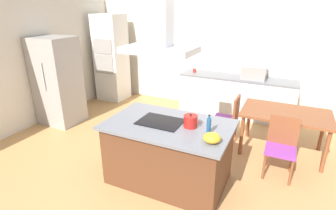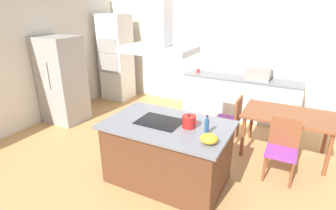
# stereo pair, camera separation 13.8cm
# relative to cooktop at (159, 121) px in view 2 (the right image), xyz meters

# --- Properties ---
(ground) EXTENTS (16.00, 16.00, 0.00)m
(ground) POSITION_rel_cooktop_xyz_m (0.12, 1.50, -0.91)
(ground) COLOR tan
(wall_back) EXTENTS (7.20, 0.10, 2.70)m
(wall_back) POSITION_rel_cooktop_xyz_m (0.12, 3.25, 0.44)
(wall_back) COLOR beige
(wall_back) RESTS_ON ground
(wall_left) EXTENTS (0.10, 8.80, 2.70)m
(wall_left) POSITION_rel_cooktop_xyz_m (-3.33, 1.00, 0.44)
(wall_left) COLOR beige
(wall_left) RESTS_ON ground
(kitchen_island) EXTENTS (1.71, 1.07, 0.90)m
(kitchen_island) POSITION_rel_cooktop_xyz_m (0.12, 0.00, -0.45)
(kitchen_island) COLOR #59331E
(kitchen_island) RESTS_ON ground
(cooktop) EXTENTS (0.60, 0.44, 0.01)m
(cooktop) POSITION_rel_cooktop_xyz_m (0.00, 0.00, 0.00)
(cooktop) COLOR black
(cooktop) RESTS_ON kitchen_island
(tea_kettle) EXTENTS (0.23, 0.18, 0.19)m
(tea_kettle) POSITION_rel_cooktop_xyz_m (0.43, 0.03, 0.07)
(tea_kettle) COLOR #B21E19
(tea_kettle) RESTS_ON kitchen_island
(olive_oil_bottle) EXTENTS (0.06, 0.06, 0.26)m
(olive_oil_bottle) POSITION_rel_cooktop_xyz_m (0.70, -0.05, 0.10)
(olive_oil_bottle) COLOR navy
(olive_oil_bottle) RESTS_ON kitchen_island
(mixing_bowl) EXTENTS (0.21, 0.21, 0.12)m
(mixing_bowl) POSITION_rel_cooktop_xyz_m (0.80, -0.25, 0.05)
(mixing_bowl) COLOR gold
(mixing_bowl) RESTS_ON kitchen_island
(back_counter) EXTENTS (2.54, 0.62, 0.90)m
(back_counter) POSITION_rel_cooktop_xyz_m (0.48, 2.88, -0.46)
(back_counter) COLOR silver
(back_counter) RESTS_ON ground
(countertop_microwave) EXTENTS (0.50, 0.38, 0.28)m
(countertop_microwave) POSITION_rel_cooktop_xyz_m (0.82, 2.88, 0.13)
(countertop_microwave) COLOR #9E9993
(countertop_microwave) RESTS_ON back_counter
(coffee_mug_red) EXTENTS (0.08, 0.08, 0.09)m
(coffee_mug_red) POSITION_rel_cooktop_xyz_m (-0.55, 2.87, 0.04)
(coffee_mug_red) COLOR red
(coffee_mug_red) RESTS_ON back_counter
(wall_oven_stack) EXTENTS (0.70, 0.66, 2.20)m
(wall_oven_stack) POSITION_rel_cooktop_xyz_m (-2.78, 2.65, 0.20)
(wall_oven_stack) COLOR silver
(wall_oven_stack) RESTS_ON ground
(refrigerator) EXTENTS (0.80, 0.73, 1.82)m
(refrigerator) POSITION_rel_cooktop_xyz_m (-2.86, 0.88, 0.00)
(refrigerator) COLOR #9E9993
(refrigerator) RESTS_ON ground
(dining_table) EXTENTS (1.40, 0.90, 0.75)m
(dining_table) POSITION_rel_cooktop_xyz_m (1.56, 1.53, -0.24)
(dining_table) COLOR brown
(dining_table) RESTS_ON ground
(chair_facing_island) EXTENTS (0.42, 0.42, 0.89)m
(chair_facing_island) POSITION_rel_cooktop_xyz_m (1.56, 0.86, -0.40)
(chair_facing_island) COLOR purple
(chair_facing_island) RESTS_ON ground
(chair_at_left_end) EXTENTS (0.42, 0.42, 0.89)m
(chair_at_left_end) POSITION_rel_cooktop_xyz_m (0.64, 1.53, -0.40)
(chair_at_left_end) COLOR purple
(chair_at_left_end) RESTS_ON ground
(range_hood) EXTENTS (0.90, 0.55, 0.78)m
(range_hood) POSITION_rel_cooktop_xyz_m (0.00, 0.00, 1.20)
(range_hood) COLOR #ADADB2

